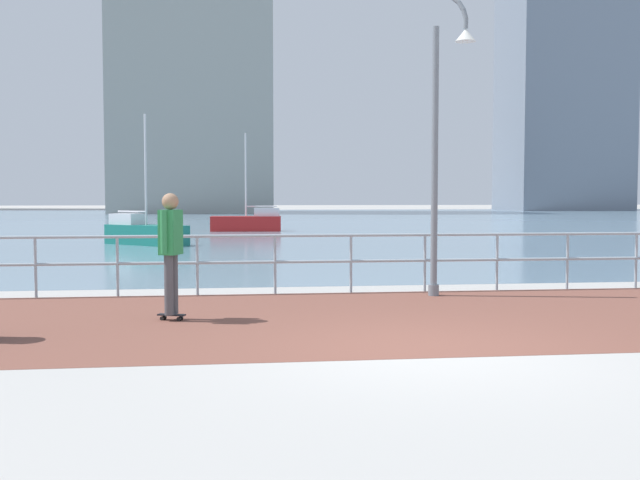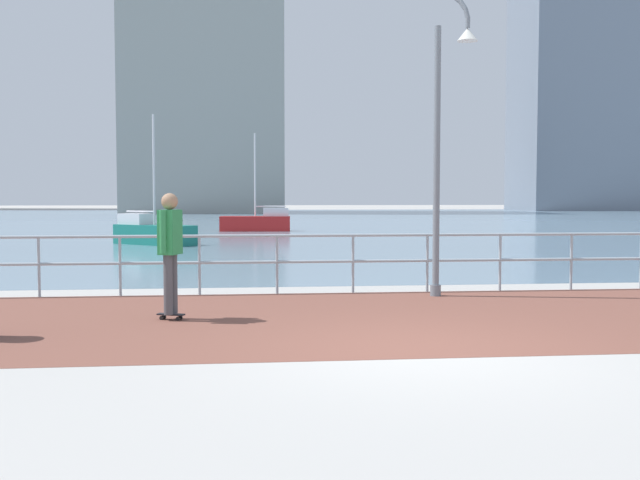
{
  "view_description": "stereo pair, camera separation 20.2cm",
  "coord_description": "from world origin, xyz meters",
  "px_view_note": "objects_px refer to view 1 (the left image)",
  "views": [
    {
      "loc": [
        -2.25,
        -8.35,
        1.77
      ],
      "look_at": [
        -0.83,
        3.07,
        1.1
      ],
      "focal_mm": 41.74,
      "sensor_mm": 36.0,
      "label": 1
    },
    {
      "loc": [
        -2.05,
        -8.37,
        1.77
      ],
      "look_at": [
        -0.83,
        3.07,
        1.1
      ],
      "focal_mm": 41.74,
      "sensor_mm": 36.0,
      "label": 2
    }
  ],
  "objects_px": {
    "lamppost": "(444,129)",
    "sailboat_blue": "(144,232)",
    "skateboarder": "(171,244)",
    "sailboat_red": "(249,222)"
  },
  "relations": [
    {
      "from": "lamppost",
      "to": "skateboarder",
      "type": "xyz_separation_m",
      "value": [
        -4.59,
        -2.03,
        -1.86
      ]
    },
    {
      "from": "sailboat_red",
      "to": "lamppost",
      "type": "bearing_deg",
      "value": -83.97
    },
    {
      "from": "lamppost",
      "to": "skateboarder",
      "type": "bearing_deg",
      "value": -156.14
    },
    {
      "from": "lamppost",
      "to": "sailboat_blue",
      "type": "height_order",
      "value": "lamppost"
    },
    {
      "from": "lamppost",
      "to": "sailboat_blue",
      "type": "distance_m",
      "value": 16.92
    },
    {
      "from": "lamppost",
      "to": "sailboat_blue",
      "type": "relative_size",
      "value": 1.11
    },
    {
      "from": "lamppost",
      "to": "skateboarder",
      "type": "relative_size",
      "value": 2.93
    },
    {
      "from": "skateboarder",
      "to": "sailboat_blue",
      "type": "relative_size",
      "value": 0.38
    },
    {
      "from": "sailboat_blue",
      "to": "sailboat_red",
      "type": "bearing_deg",
      "value": 68.4
    },
    {
      "from": "skateboarder",
      "to": "lamppost",
      "type": "bearing_deg",
      "value": 23.86
    }
  ]
}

